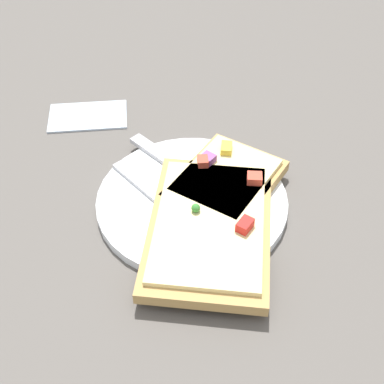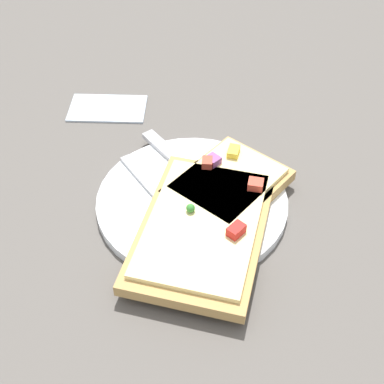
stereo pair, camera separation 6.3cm
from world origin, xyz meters
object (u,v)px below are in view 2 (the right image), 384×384
Objects in this scene: knife at (185,168)px; napkin at (107,108)px; pizza_slice_main at (203,227)px; fork at (172,211)px; pizza_slice_corner at (228,183)px; plate at (192,202)px.

napkin is (-0.12, 0.14, -0.01)m from knife.
knife is 0.75× the size of pizza_slice_main.
fork is 1.03× the size of knife.
fork is 1.03× the size of pizza_slice_corner.
napkin is at bearing -178.46° from knife.
fork is 0.08m from knife.
napkin is at bearing 170.90° from fork.
fork is at bearing 62.98° from pizza_slice_main.
pizza_slice_main is (0.04, -0.03, 0.01)m from fork.
knife is (-0.01, 0.05, 0.01)m from plate.
plate is 1.33× the size of knife.
pizza_slice_main reaches higher than fork.
knife reaches higher than napkin.
pizza_slice_main is (0.02, -0.10, 0.01)m from knife.
knife is 0.19m from napkin.
fork is 0.05m from pizza_slice_main.
pizza_slice_main is 0.08m from pizza_slice_corner.
plate is at bearing -27.76° from knife.
knife is 0.06m from pizza_slice_corner.
pizza_slice_corner reaches higher than napkin.
knife is at bearing -49.26° from napkin.
knife reaches higher than fork.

